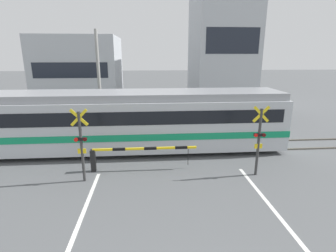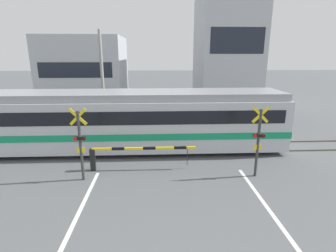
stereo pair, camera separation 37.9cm
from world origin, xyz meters
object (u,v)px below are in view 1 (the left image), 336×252
(crossing_barrier_far, at_px, (194,120))
(pedestrian, at_px, (174,106))
(crossing_barrier_near, at_px, (125,154))
(commuter_train, at_px, (85,120))
(crossing_signal_left, at_px, (81,142))
(crossing_signal_right, at_px, (259,138))

(crossing_barrier_far, height_order, pedestrian, pedestrian)
(crossing_barrier_near, distance_m, pedestrian, 9.51)
(commuter_train, bearing_deg, crossing_barrier_far, 25.85)
(crossing_barrier_far, distance_m, pedestrian, 3.58)
(crossing_signal_left, relative_size, pedestrian, 1.64)
(commuter_train, bearing_deg, pedestrian, 50.90)
(crossing_signal_left, xyz_separation_m, pedestrian, (4.62, 9.87, -0.58))
(crossing_barrier_near, distance_m, crossing_signal_left, 1.98)
(crossing_barrier_near, bearing_deg, pedestrian, 71.17)
(crossing_barrier_far, xyz_separation_m, crossing_signal_left, (-5.53, -6.42, 0.86))
(crossing_barrier_near, height_order, crossing_signal_right, crossing_signal_right)
(crossing_signal_left, bearing_deg, crossing_barrier_far, 49.28)
(pedestrian, bearing_deg, crossing_barrier_far, -75.20)
(commuter_train, height_order, crossing_signal_right, commuter_train)
(crossing_signal_right, xyz_separation_m, pedestrian, (-2.46, 9.87, -0.58))
(crossing_barrier_far, bearing_deg, crossing_signal_right, -76.44)
(crossing_barrier_far, relative_size, crossing_signal_left, 1.55)
(crossing_barrier_near, bearing_deg, crossing_signal_right, -9.05)
(commuter_train, bearing_deg, crossing_signal_left, -80.16)
(crossing_signal_left, distance_m, pedestrian, 10.92)
(crossing_barrier_near, relative_size, crossing_signal_right, 1.55)
(commuter_train, distance_m, pedestrian, 8.29)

